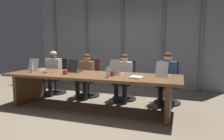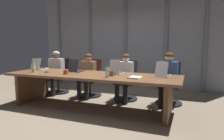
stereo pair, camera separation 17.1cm
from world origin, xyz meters
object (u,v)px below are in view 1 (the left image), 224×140
(laptop_left_mid, at_px, (75,70))
(person_left_mid, at_px, (86,73))
(office_chair_right_mid, at_px, (168,87))
(office_chair_left_mid, at_px, (89,82))
(water_bottle_primary, at_px, (32,68))
(laptop_center, at_px, (117,71))
(spiral_notepad, at_px, (136,77))
(office_chair_left_end, at_px, (57,80))
(office_chair_center, at_px, (125,85))
(laptop_left_end, at_px, (37,68))
(laptop_right_mid, at_px, (163,73))
(person_left_end, at_px, (52,69))
(conference_mic_left_side, at_px, (45,72))
(water_bottle_secondary, at_px, (108,73))
(coffee_mug_far, at_px, (112,73))
(person_center, at_px, (124,74))
(person_right_mid, at_px, (167,75))
(coffee_mug_near, at_px, (65,72))

(laptop_left_mid, height_order, person_left_mid, person_left_mid)
(laptop_left_mid, relative_size, office_chair_right_mid, 0.43)
(office_chair_left_mid, relative_size, office_chair_right_mid, 1.00)
(laptop_left_mid, height_order, water_bottle_primary, laptop_left_mid)
(person_left_mid, bearing_deg, laptop_center, 55.86)
(laptop_center, relative_size, spiral_notepad, 1.38)
(office_chair_left_end, xyz_separation_m, spiral_notepad, (2.52, -1.08, 0.38))
(laptop_center, relative_size, office_chair_left_mid, 0.45)
(spiral_notepad, bearing_deg, office_chair_center, 118.95)
(person_left_mid, bearing_deg, spiral_notepad, 55.16)
(laptop_left_end, height_order, laptop_right_mid, laptop_right_mid)
(laptop_left_end, relative_size, water_bottle_primary, 1.77)
(office_chair_left_end, height_order, person_left_end, person_left_end)
(office_chair_center, bearing_deg, laptop_left_end, -63.34)
(conference_mic_left_side, bearing_deg, water_bottle_primary, -168.26)
(laptop_right_mid, bearing_deg, person_left_end, 85.64)
(water_bottle_secondary, bearing_deg, conference_mic_left_side, 174.14)
(coffee_mug_far, bearing_deg, laptop_center, 86.49)
(laptop_left_mid, relative_size, office_chair_center, 0.43)
(office_chair_center, distance_m, person_center, 0.33)
(office_chair_left_mid, height_order, person_right_mid, person_right_mid)
(office_chair_center, bearing_deg, laptop_right_mid, 58.89)
(laptop_left_mid, height_order, person_left_end, person_left_end)
(office_chair_left_mid, height_order, water_bottle_secondary, office_chair_left_mid)
(laptop_left_end, height_order, conference_mic_left_side, laptop_left_end)
(water_bottle_secondary, xyz_separation_m, coffee_mug_near, (-1.00, 0.09, -0.05))
(office_chair_left_mid, distance_m, person_center, 1.05)
(office_chair_left_mid, xyz_separation_m, coffee_mug_near, (-0.00, -1.17, 0.42))
(person_left_mid, distance_m, water_bottle_primary, 1.32)
(laptop_center, height_order, person_right_mid, person_right_mid)
(office_chair_left_mid, xyz_separation_m, spiral_notepad, (1.50, -1.09, 0.38))
(laptop_left_end, relative_size, office_chair_left_end, 0.45)
(laptop_left_mid, distance_m, coffee_mug_near, 0.40)
(office_chair_left_mid, distance_m, water_bottle_secondary, 1.68)
(office_chair_left_mid, xyz_separation_m, person_left_mid, (-0.02, -0.17, 0.28))
(water_bottle_secondary, bearing_deg, laptop_right_mid, 27.72)
(water_bottle_primary, bearing_deg, conference_mic_left_side, 11.74)
(office_chair_left_mid, distance_m, person_left_end, 1.10)
(office_chair_right_mid, distance_m, water_bottle_primary, 3.16)
(laptop_left_mid, bearing_deg, person_left_end, 56.14)
(laptop_right_mid, bearing_deg, spiral_notepad, 131.51)
(office_chair_left_end, bearing_deg, laptop_center, 79.00)
(office_chair_left_end, height_order, person_left_mid, person_left_mid)
(office_chair_left_end, distance_m, person_center, 2.05)
(laptop_center, distance_m, office_chair_left_end, 2.22)
(water_bottle_secondary, height_order, spiral_notepad, water_bottle_secondary)
(person_left_mid, distance_m, water_bottle_secondary, 1.51)
(person_left_end, bearing_deg, spiral_notepad, 65.00)
(person_left_end, xyz_separation_m, coffee_mug_far, (2.04, -0.90, 0.11))
(office_chair_center, xyz_separation_m, office_chair_right_mid, (1.05, 0.00, 0.00))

